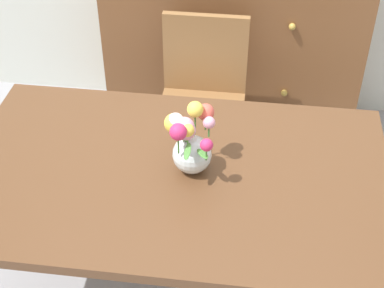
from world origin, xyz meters
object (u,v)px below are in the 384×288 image
at_px(flower_vase, 190,141).
at_px(dresser, 233,48).
at_px(chair_far, 202,94).
at_px(dining_table, 174,188).

bearing_deg(flower_vase, dresser, 86.73).
bearing_deg(chair_far, dining_table, 89.06).
height_order(dresser, flower_vase, dresser).
xyz_separation_m(dresser, flower_vase, (-0.07, -1.30, 0.36)).
distance_m(dining_table, dresser, 1.34).
bearing_deg(dresser, flower_vase, -93.27).
height_order(dining_table, chair_far, chair_far).
bearing_deg(dresser, chair_far, -103.09).
bearing_deg(flower_vase, dining_table, -154.25).
distance_m(chair_far, flower_vase, 0.87).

